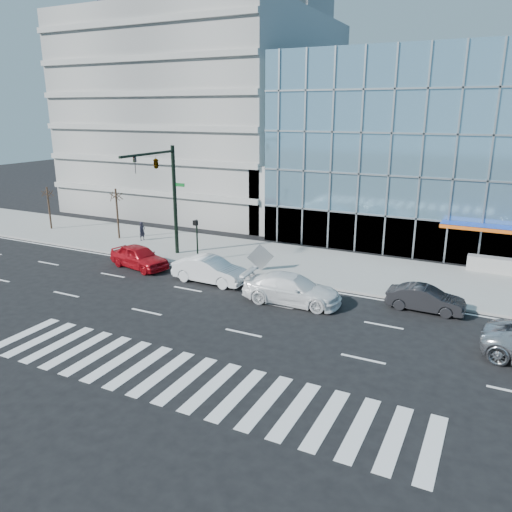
# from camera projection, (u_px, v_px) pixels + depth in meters

# --- Properties ---
(ground) EXTENTS (160.00, 160.00, 0.00)m
(ground) POSITION_uv_depth(u_px,v_px,m) (277.00, 306.00, 28.07)
(ground) COLOR black
(ground) RESTS_ON ground
(sidewalk) EXTENTS (120.00, 8.00, 0.15)m
(sidewalk) POSITION_uv_depth(u_px,v_px,m) (324.00, 266.00, 34.92)
(sidewalk) COLOR gray
(sidewalk) RESTS_ON ground
(parking_garage) EXTENTS (24.00, 24.00, 20.00)m
(parking_garage) POSITION_uv_depth(u_px,v_px,m) (211.00, 115.00, 56.14)
(parking_garage) COLOR gray
(parking_garage) RESTS_ON ground
(ramp_block) EXTENTS (6.00, 8.00, 6.00)m
(ramp_block) POSITION_uv_depth(u_px,v_px,m) (298.00, 197.00, 45.25)
(ramp_block) COLOR gray
(ramp_block) RESTS_ON ground
(tower_far_mid) EXTENTS (13.00, 13.00, 60.00)m
(tower_far_mid) POSITION_uv_depth(u_px,v_px,m) (145.00, 8.00, 99.39)
(tower_far_mid) COLOR #4C5E83
(tower_far_mid) RESTS_ON ground
(tower_backdrop) EXTENTS (14.00, 14.00, 48.00)m
(tower_backdrop) POSITION_uv_depth(u_px,v_px,m) (286.00, 36.00, 94.23)
(tower_backdrop) COLOR gray
(tower_backdrop) RESTS_ON ground
(traffic_signal) EXTENTS (1.14, 5.74, 8.00)m
(traffic_signal) POSITION_uv_depth(u_px,v_px,m) (162.00, 175.00, 34.97)
(traffic_signal) COLOR black
(traffic_signal) RESTS_ON sidewalk
(ped_signal_post) EXTENTS (0.30, 0.33, 3.00)m
(ped_signal_post) POSITION_uv_depth(u_px,v_px,m) (196.00, 234.00, 35.36)
(ped_signal_post) COLOR black
(ped_signal_post) RESTS_ON sidewalk
(street_tree_near) EXTENTS (1.10, 1.10, 4.23)m
(street_tree_near) POSITION_uv_depth(u_px,v_px,m) (116.00, 196.00, 41.16)
(street_tree_near) COLOR #332319
(street_tree_near) RESTS_ON sidewalk
(street_tree_far) EXTENTS (1.10, 1.10, 3.87)m
(street_tree_far) POSITION_uv_depth(u_px,v_px,m) (47.00, 193.00, 44.69)
(street_tree_far) COLOR #332319
(street_tree_far) RESTS_ON sidewalk
(white_suv) EXTENTS (5.81, 2.66, 1.65)m
(white_suv) POSITION_uv_depth(u_px,v_px,m) (292.00, 289.00, 28.29)
(white_suv) COLOR white
(white_suv) RESTS_ON ground
(white_sedan) EXTENTS (5.00, 1.88, 1.63)m
(white_sedan) POSITION_uv_depth(u_px,v_px,m) (210.00, 270.00, 31.67)
(white_sedan) COLOR silver
(white_sedan) RESTS_ON ground
(dark_sedan) EXTENTS (4.15, 1.51, 1.36)m
(dark_sedan) POSITION_uv_depth(u_px,v_px,m) (425.00, 299.00, 27.22)
(dark_sedan) COLOR black
(dark_sedan) RESTS_ON ground
(red_sedan) EXTENTS (5.00, 2.87, 1.60)m
(red_sedan) POSITION_uv_depth(u_px,v_px,m) (139.00, 257.00, 34.56)
(red_sedan) COLOR #A90D15
(red_sedan) RESTS_ON ground
(pedestrian) EXTENTS (0.48, 0.63, 1.56)m
(pedestrian) POSITION_uv_depth(u_px,v_px,m) (142.00, 231.00, 41.32)
(pedestrian) COLOR black
(pedestrian) RESTS_ON sidewalk
(tilted_panel) EXTENTS (1.69, 0.83, 1.84)m
(tilted_panel) POSITION_uv_depth(u_px,v_px,m) (260.00, 257.00, 33.55)
(tilted_panel) COLOR gray
(tilted_panel) RESTS_ON sidewalk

